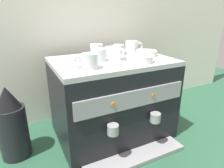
# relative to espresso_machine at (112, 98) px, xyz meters

# --- Properties ---
(ground_plane) EXTENTS (4.00, 4.00, 0.00)m
(ground_plane) POSITION_rel_espresso_machine_xyz_m (0.00, 0.00, -0.24)
(ground_plane) COLOR #28563D
(tiled_backsplash_wall) EXTENTS (2.80, 0.03, 1.10)m
(tiled_backsplash_wall) POSITION_rel_espresso_machine_xyz_m (0.00, 0.36, 0.31)
(tiled_backsplash_wall) COLOR silver
(tiled_backsplash_wall) RESTS_ON ground_plane
(espresso_machine) EXTENTS (0.66, 0.57, 0.48)m
(espresso_machine) POSITION_rel_espresso_machine_xyz_m (0.00, 0.00, 0.00)
(espresso_machine) COLOR black
(espresso_machine) RESTS_ON ground_plane
(ceramic_cup_0) EXTENTS (0.08, 0.11, 0.07)m
(ceramic_cup_0) POSITION_rel_espresso_machine_xyz_m (-0.04, 0.12, 0.28)
(ceramic_cup_0) COLOR silver
(ceramic_cup_0) RESTS_ON espresso_machine
(ceramic_cup_1) EXTENTS (0.11, 0.09, 0.06)m
(ceramic_cup_1) POSITION_rel_espresso_machine_xyz_m (-0.08, 0.00, 0.27)
(ceramic_cup_1) COLOR silver
(ceramic_cup_1) RESTS_ON espresso_machine
(ceramic_cup_2) EXTENTS (0.06, 0.10, 0.08)m
(ceramic_cup_2) POSITION_rel_espresso_machine_xyz_m (0.04, -0.01, 0.28)
(ceramic_cup_2) COLOR silver
(ceramic_cup_2) RESTS_ON espresso_machine
(ceramic_cup_3) EXTENTS (0.12, 0.08, 0.08)m
(ceramic_cup_3) POSITION_rel_espresso_machine_xyz_m (0.20, 0.11, 0.28)
(ceramic_cup_3) COLOR silver
(ceramic_cup_3) RESTS_ON espresso_machine
(ceramic_cup_4) EXTENTS (0.11, 0.09, 0.07)m
(ceramic_cup_4) POSITION_rel_espresso_machine_xyz_m (-0.18, -0.12, 0.28)
(ceramic_cup_4) COLOR silver
(ceramic_cup_4) RESTS_ON espresso_machine
(ceramic_bowl_0) EXTENTS (0.13, 0.13, 0.04)m
(ceramic_bowl_0) POSITION_rel_espresso_machine_xyz_m (0.07, 0.12, 0.26)
(ceramic_bowl_0) COLOR white
(ceramic_bowl_0) RESTS_ON espresso_machine
(ceramic_bowl_1) EXTENTS (0.13, 0.13, 0.03)m
(ceramic_bowl_1) POSITION_rel_espresso_machine_xyz_m (0.23, -0.01, 0.26)
(ceramic_bowl_1) COLOR white
(ceramic_bowl_1) RESTS_ON espresso_machine
(ceramic_bowl_2) EXTENTS (0.12, 0.12, 0.04)m
(ceramic_bowl_2) POSITION_rel_espresso_machine_xyz_m (0.11, -0.13, 0.26)
(ceramic_bowl_2) COLOR white
(ceramic_bowl_2) RESTS_ON espresso_machine
(ceramic_bowl_3) EXTENTS (0.12, 0.12, 0.04)m
(ceramic_bowl_3) POSITION_rel_espresso_machine_xyz_m (-0.19, -0.02, 0.26)
(ceramic_bowl_3) COLOR white
(ceramic_bowl_3) RESTS_ON espresso_machine
(coffee_grinder) EXTENTS (0.15, 0.15, 0.40)m
(coffee_grinder) POSITION_rel_espresso_machine_xyz_m (-0.56, 0.04, -0.05)
(coffee_grinder) COLOR black
(coffee_grinder) RESTS_ON ground_plane
(milk_pitcher) EXTENTS (0.09, 0.09, 0.11)m
(milk_pitcher) POSITION_rel_espresso_machine_xyz_m (0.49, 0.00, -0.18)
(milk_pitcher) COLOR #B7B7BC
(milk_pitcher) RESTS_ON ground_plane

